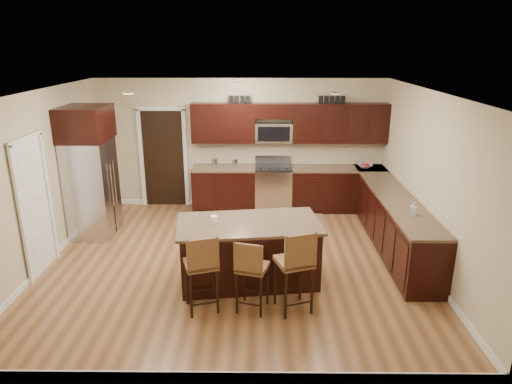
{
  "coord_description": "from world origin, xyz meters",
  "views": [
    {
      "loc": [
        0.41,
        -6.68,
        3.38
      ],
      "look_at": [
        0.34,
        0.4,
        1.05
      ],
      "focal_mm": 32.0,
      "sensor_mm": 36.0,
      "label": 1
    }
  ],
  "objects_px": {
    "range": "(273,188)",
    "stool_left": "(202,265)",
    "stool_mid": "(251,268)",
    "island": "(249,253)",
    "stool_right": "(296,262)",
    "refrigerator": "(90,171)"
  },
  "relations": [
    {
      "from": "range",
      "to": "stool_left",
      "type": "xyz_separation_m",
      "value": [
        -1.02,
        -3.89,
        0.2
      ]
    },
    {
      "from": "stool_left",
      "to": "stool_mid",
      "type": "xyz_separation_m",
      "value": [
        0.63,
        0.0,
        -0.04
      ]
    },
    {
      "from": "island",
      "to": "range",
      "type": "bearing_deg",
      "value": 74.27
    },
    {
      "from": "range",
      "to": "stool_left",
      "type": "bearing_deg",
      "value": -104.67
    },
    {
      "from": "island",
      "to": "stool_right",
      "type": "height_order",
      "value": "stool_right"
    },
    {
      "from": "stool_mid",
      "to": "stool_right",
      "type": "height_order",
      "value": "stool_right"
    },
    {
      "from": "stool_mid",
      "to": "refrigerator",
      "type": "height_order",
      "value": "refrigerator"
    },
    {
      "from": "stool_right",
      "to": "refrigerator",
      "type": "relative_size",
      "value": 0.49
    },
    {
      "from": "stool_mid",
      "to": "stool_left",
      "type": "bearing_deg",
      "value": -163.41
    },
    {
      "from": "stool_right",
      "to": "stool_left",
      "type": "bearing_deg",
      "value": 160.4
    },
    {
      "from": "range",
      "to": "stool_right",
      "type": "xyz_separation_m",
      "value": [
        0.19,
        -3.9,
        0.25
      ]
    },
    {
      "from": "stool_mid",
      "to": "stool_right",
      "type": "xyz_separation_m",
      "value": [
        0.58,
        -0.01,
        0.09
      ]
    },
    {
      "from": "refrigerator",
      "to": "stool_right",
      "type": "bearing_deg",
      "value": -36.23
    },
    {
      "from": "island",
      "to": "stool_right",
      "type": "bearing_deg",
      "value": -61.13
    },
    {
      "from": "stool_left",
      "to": "island",
      "type": "bearing_deg",
      "value": 37.36
    },
    {
      "from": "stool_left",
      "to": "stool_right",
      "type": "bearing_deg",
      "value": -18.09
    },
    {
      "from": "island",
      "to": "refrigerator",
      "type": "bearing_deg",
      "value": 141.56
    },
    {
      "from": "range",
      "to": "island",
      "type": "bearing_deg",
      "value": -98.14
    },
    {
      "from": "stool_left",
      "to": "stool_mid",
      "type": "distance_m",
      "value": 0.63
    },
    {
      "from": "range",
      "to": "island",
      "type": "distance_m",
      "value": 3.08
    },
    {
      "from": "stool_left",
      "to": "stool_right",
      "type": "xyz_separation_m",
      "value": [
        1.21,
        -0.0,
        0.04
      ]
    },
    {
      "from": "range",
      "to": "stool_mid",
      "type": "xyz_separation_m",
      "value": [
        -0.39,
        -3.89,
        0.16
      ]
    }
  ]
}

